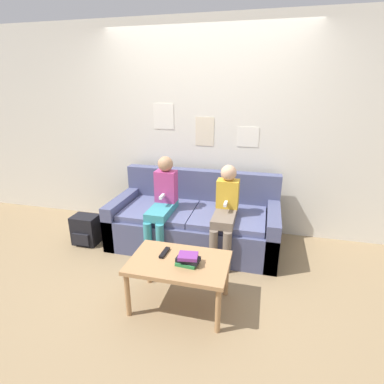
{
  "coord_description": "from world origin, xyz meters",
  "views": [
    {
      "loc": [
        0.77,
        -2.62,
        1.84
      ],
      "look_at": [
        0.0,
        0.43,
        0.71
      ],
      "focal_mm": 28.0,
      "sensor_mm": 36.0,
      "label": 1
    }
  ],
  "objects_px": {
    "person_right": "(225,209)",
    "couch": "(195,222)",
    "person_left": "(163,201)",
    "backpack": "(86,230)",
    "coffee_table": "(179,266)",
    "tv_remote": "(165,253)"
  },
  "relations": [
    {
      "from": "person_left",
      "to": "person_right",
      "type": "distance_m",
      "value": 0.72
    },
    {
      "from": "couch",
      "to": "backpack",
      "type": "bearing_deg",
      "value": -165.3
    },
    {
      "from": "couch",
      "to": "coffee_table",
      "type": "relative_size",
      "value": 2.34
    },
    {
      "from": "couch",
      "to": "person_right",
      "type": "height_order",
      "value": "person_right"
    },
    {
      "from": "person_right",
      "to": "backpack",
      "type": "distance_m",
      "value": 1.73
    },
    {
      "from": "tv_remote",
      "to": "coffee_table",
      "type": "bearing_deg",
      "value": -23.44
    },
    {
      "from": "couch",
      "to": "backpack",
      "type": "xyz_separation_m",
      "value": [
        -1.29,
        -0.34,
        -0.1
      ]
    },
    {
      "from": "couch",
      "to": "coffee_table",
      "type": "distance_m",
      "value": 1.13
    },
    {
      "from": "couch",
      "to": "person_left",
      "type": "height_order",
      "value": "person_left"
    },
    {
      "from": "person_right",
      "to": "couch",
      "type": "bearing_deg",
      "value": 151.16
    },
    {
      "from": "coffee_table",
      "to": "person_left",
      "type": "height_order",
      "value": "person_left"
    },
    {
      "from": "person_left",
      "to": "backpack",
      "type": "relative_size",
      "value": 3.04
    },
    {
      "from": "coffee_table",
      "to": "backpack",
      "type": "distance_m",
      "value": 1.63
    },
    {
      "from": "couch",
      "to": "person_left",
      "type": "bearing_deg",
      "value": -147.69
    },
    {
      "from": "person_left",
      "to": "backpack",
      "type": "distance_m",
      "value": 1.06
    },
    {
      "from": "tv_remote",
      "to": "person_right",
      "type": "bearing_deg",
      "value": 66.14
    },
    {
      "from": "tv_remote",
      "to": "backpack",
      "type": "relative_size",
      "value": 0.48
    },
    {
      "from": "couch",
      "to": "person_right",
      "type": "distance_m",
      "value": 0.54
    },
    {
      "from": "couch",
      "to": "person_left",
      "type": "relative_size",
      "value": 1.8
    },
    {
      "from": "coffee_table",
      "to": "person_left",
      "type": "relative_size",
      "value": 0.77
    },
    {
      "from": "person_left",
      "to": "coffee_table",
      "type": "bearing_deg",
      "value": -63.02
    },
    {
      "from": "person_left",
      "to": "tv_remote",
      "type": "xyz_separation_m",
      "value": [
        0.31,
        -0.83,
        -0.15
      ]
    }
  ]
}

